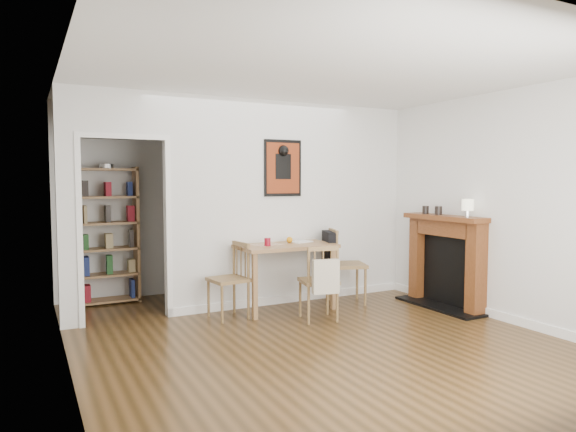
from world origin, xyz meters
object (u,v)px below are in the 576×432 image
chair_right (346,264)px  fireplace (446,258)px  mantel_lamp (468,206)px  orange_fruit (289,240)px  chair_front (319,282)px  ceramic_jar_a (438,210)px  notebook (300,242)px  ceramic_jar_b (426,210)px  dining_table (284,252)px  chair_left (228,280)px  red_glass (267,242)px  bookshelf (108,236)px

chair_right → fireplace: (1.02, -0.74, 0.11)m
mantel_lamp → orange_fruit: bearing=143.3°
chair_front → orange_fruit: orange_fruit is taller
chair_front → ceramic_jar_a: size_ratio=7.98×
chair_front → notebook: size_ratio=3.19×
orange_fruit → fireplace: bearing=-27.2°
ceramic_jar_b → fireplace: bearing=-76.2°
chair_front → mantel_lamp: 1.99m
notebook → mantel_lamp: size_ratio=1.27×
dining_table → ceramic_jar_b: ceramic_jar_b is taller
notebook → mantel_lamp: 2.07m
chair_left → chair_front: (0.89, -0.55, 0.00)m
mantel_lamp → ceramic_jar_a: 0.48m
chair_front → fireplace: (1.75, -0.20, 0.17)m
red_glass → notebook: 0.55m
fireplace → chair_left: bearing=164.2°
bookshelf → fireplace: (3.75, -2.15, -0.26)m
fireplace → ceramic_jar_a: 0.61m
red_glass → ceramic_jar_a: ceramic_jar_a is taller
chair_front → red_glass: (-0.39, 0.55, 0.42)m
dining_table → ceramic_jar_a: (1.81, -0.75, 0.50)m
dining_table → bookshelf: (-1.89, 1.30, 0.16)m
ceramic_jar_b → chair_left: bearing=170.3°
chair_left → fireplace: bearing=-15.8°
fireplace → bookshelf: bearing=150.2°
ceramic_jar_a → orange_fruit: bearing=154.8°
dining_table → chair_left: size_ratio=1.35×
notebook → orange_fruit: bearing=179.2°
chair_left → orange_fruit: bearing=10.2°
red_glass → ceramic_jar_a: bearing=-17.4°
bookshelf → red_glass: (1.62, -1.40, -0.01)m
notebook → ceramic_jar_a: bearing=-27.4°
red_glass → notebook: size_ratio=0.36×
chair_front → ceramic_jar_a: (1.69, -0.10, 0.77)m
chair_left → chair_front: 1.05m
chair_front → ceramic_jar_b: (1.67, 0.11, 0.77)m
red_glass → chair_front: bearing=-55.0°
dining_table → chair_left: bearing=-172.2°
bookshelf → notebook: bearing=-30.2°
red_glass → fireplace: bearing=-19.4°
fireplace → ceramic_jar_b: size_ratio=11.97×
chair_right → mantel_lamp: 1.68m
bookshelf → notebook: 2.49m
chair_front → bookshelf: size_ratio=0.49×
chair_left → chair_right: size_ratio=0.91×
notebook → ceramic_jar_a: size_ratio=2.50×
dining_table → chair_front: 0.72m
orange_fruit → chair_left: bearing=-169.8°
chair_front → fireplace: size_ratio=0.70×
chair_left → chair_front: bearing=-31.5°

